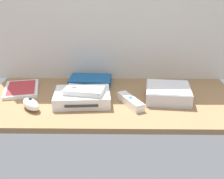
% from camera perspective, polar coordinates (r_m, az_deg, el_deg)
% --- Properties ---
extents(ground_plane, '(1.00, 0.48, 0.02)m').
position_cam_1_polar(ground_plane, '(1.17, 0.00, -2.27)').
color(ground_plane, '#936D47').
rests_on(ground_plane, ground).
extents(back_wall, '(1.10, 0.01, 0.64)m').
position_cam_1_polar(back_wall, '(1.33, 0.15, 15.36)').
color(back_wall, silver).
rests_on(back_wall, ground).
extents(game_console, '(0.22, 0.18, 0.04)m').
position_cam_1_polar(game_console, '(1.14, -5.76, -1.46)').
color(game_console, white).
rests_on(game_console, ground_plane).
extents(mini_computer, '(0.19, 0.19, 0.05)m').
position_cam_1_polar(mini_computer, '(1.18, 10.73, -0.62)').
color(mini_computer, silver).
rests_on(mini_computer, ground_plane).
extents(game_case, '(0.17, 0.22, 0.02)m').
position_cam_1_polar(game_case, '(1.30, -17.06, 0.09)').
color(game_case, white).
rests_on(game_case, ground_plane).
extents(network_router, '(0.19, 0.13, 0.03)m').
position_cam_1_polar(network_router, '(1.31, -4.19, 1.60)').
color(network_router, '#145193').
rests_on(network_router, ground_plane).
extents(remote_wand, '(0.10, 0.15, 0.03)m').
position_cam_1_polar(remote_wand, '(1.11, 3.58, -2.32)').
color(remote_wand, white).
rests_on(remote_wand, ground_plane).
extents(remote_nunchuk, '(0.10, 0.10, 0.05)m').
position_cam_1_polar(remote_nunchuk, '(1.11, -15.38, -2.76)').
color(remote_nunchuk, white).
rests_on(remote_nunchuk, ground_plane).
extents(remote_classic_pad, '(0.16, 0.10, 0.02)m').
position_cam_1_polar(remote_classic_pad, '(1.11, -5.41, -0.23)').
color(remote_classic_pad, white).
rests_on(remote_classic_pad, game_console).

